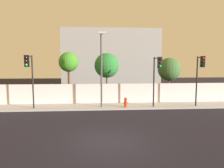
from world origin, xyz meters
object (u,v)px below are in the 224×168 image
object	(u,v)px
traffic_light_right	(29,70)
fire_hydrant	(126,102)
roadside_tree_midleft	(107,66)
roadside_tree_leftmost	(69,63)
traffic_light_center	(157,71)
street_lamp_curbside	(102,63)
traffic_light_left	(200,70)
roadside_tree_midright	(169,69)

from	to	relation	value
traffic_light_right	fire_hydrant	bearing A→B (deg)	4.11
roadside_tree_midleft	roadside_tree_leftmost	bearing A→B (deg)	-180.00
traffic_light_center	roadside_tree_midleft	bearing A→B (deg)	133.93
traffic_light_center	street_lamp_curbside	bearing A→B (deg)	173.93
traffic_light_right	roadside_tree_leftmost	world-z (taller)	roadside_tree_leftmost
traffic_light_right	roadside_tree_midleft	bearing A→B (deg)	33.26
traffic_light_left	traffic_light_center	distance (m)	3.64
traffic_light_center	roadside_tree_leftmost	xyz separation A→B (m)	(-7.72, 4.11, 0.63)
traffic_light_right	street_lamp_curbside	xyz separation A→B (m)	(5.70, 0.51, 0.52)
traffic_light_left	roadside_tree_midleft	bearing A→B (deg)	151.55
traffic_light_right	roadside_tree_leftmost	distance (m)	4.89
traffic_light_center	roadside_tree_midleft	distance (m)	5.72
street_lamp_curbside	roadside_tree_midleft	xyz separation A→B (m)	(0.61, 3.63, -0.28)
traffic_light_left	roadside_tree_midright	distance (m)	4.30
street_lamp_curbside	fire_hydrant	xyz separation A→B (m)	(2.04, 0.05, -3.29)
fire_hydrant	roadside_tree_leftmost	world-z (taller)	roadside_tree_leftmost
traffic_light_center	roadside_tree_leftmost	distance (m)	8.77
fire_hydrant	roadside_tree_leftmost	xyz separation A→B (m)	(-5.19, 3.58, 3.32)
fire_hydrant	traffic_light_right	bearing A→B (deg)	-175.89
traffic_light_right	roadside_tree_midright	bearing A→B (deg)	18.04
traffic_light_center	street_lamp_curbside	xyz separation A→B (m)	(-4.57, 0.49, 0.61)
traffic_light_left	traffic_light_right	size ratio (longest dim) A/B	0.99
street_lamp_curbside	roadside_tree_midright	bearing A→B (deg)	27.40
roadside_tree_midright	street_lamp_curbside	bearing A→B (deg)	-152.60
traffic_light_right	roadside_tree_leftmost	xyz separation A→B (m)	(2.54, 4.14, 0.55)
street_lamp_curbside	fire_hydrant	size ratio (longest dim) A/B	7.47
traffic_light_left	fire_hydrant	xyz separation A→B (m)	(-6.17, 0.54, -2.73)
traffic_light_right	street_lamp_curbside	distance (m)	5.74
traffic_light_center	traffic_light_right	size ratio (longest dim) A/B	0.97
roadside_tree_midleft	traffic_light_left	bearing A→B (deg)	-28.45
traffic_light_center	street_lamp_curbside	world-z (taller)	street_lamp_curbside
roadside_tree_midleft	roadside_tree_midright	xyz separation A→B (m)	(6.39, 0.00, -0.40)
traffic_light_left	traffic_light_center	xyz separation A→B (m)	(-3.64, 0.01, -0.04)
roadside_tree_leftmost	roadside_tree_midleft	xyz separation A→B (m)	(3.76, 0.00, -0.30)
fire_hydrant	roadside_tree_midright	distance (m)	6.65
street_lamp_curbside	roadside_tree_midleft	bearing A→B (deg)	80.51
traffic_light_left	roadside_tree_midleft	size ratio (longest dim) A/B	0.89
traffic_light_left	roadside_tree_midleft	distance (m)	8.65
roadside_tree_leftmost	street_lamp_curbside	bearing A→B (deg)	-48.98
roadside_tree_leftmost	traffic_light_center	bearing A→B (deg)	-28.04
fire_hydrant	roadside_tree_midright	bearing A→B (deg)	35.83
traffic_light_right	roadside_tree_midleft	xyz separation A→B (m)	(6.30, 4.14, 0.24)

